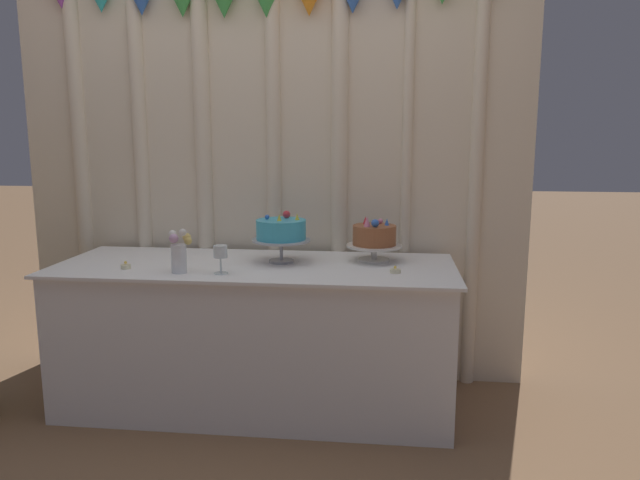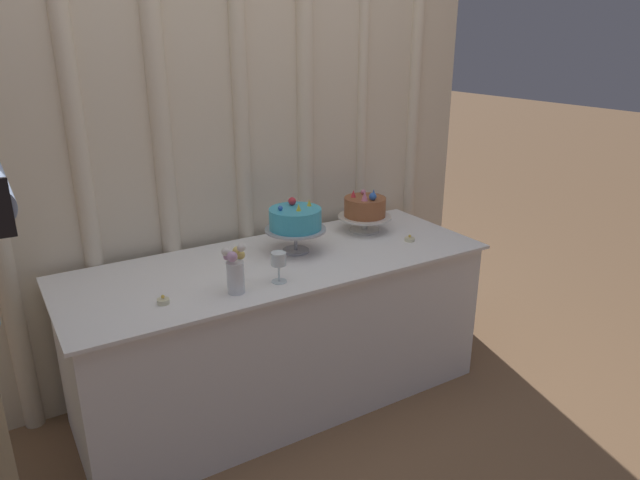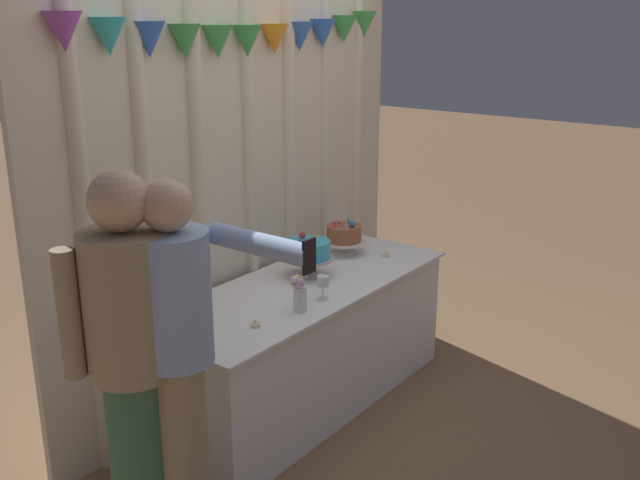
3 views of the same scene
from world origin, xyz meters
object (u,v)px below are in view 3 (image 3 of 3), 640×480
(cake_table, at_px, (304,344))
(guest_girl_blue_dress, at_px, (178,360))
(tealight_far_left, at_px, (255,325))
(cake_display_nearright, at_px, (344,235))
(flower_vase, at_px, (300,293))
(cake_display_nearleft, at_px, (309,251))
(wine_glass, at_px, (323,282))
(guest_man_dark_suit, at_px, (133,361))
(tealight_near_left, at_px, (386,255))

(cake_table, height_order, guest_girl_blue_dress, guest_girl_blue_dress)
(cake_table, xyz_separation_m, tealight_far_left, (-0.58, -0.16, 0.37))
(cake_display_nearright, height_order, guest_girl_blue_dress, guest_girl_blue_dress)
(cake_display_nearright, relative_size, guest_girl_blue_dress, 0.17)
(cake_display_nearright, relative_size, flower_vase, 1.34)
(cake_table, relative_size, tealight_far_left, 40.92)
(cake_display_nearright, distance_m, flower_vase, 0.94)
(cake_table, relative_size, cake_display_nearleft, 6.76)
(flower_vase, relative_size, tealight_far_left, 4.34)
(wine_glass, distance_m, guest_man_dark_suit, 1.28)
(cake_table, bearing_deg, cake_display_nearright, 13.25)
(cake_display_nearright, xyz_separation_m, flower_vase, (-0.87, -0.35, -0.02))
(wine_glass, distance_m, tealight_near_left, 0.80)
(flower_vase, bearing_deg, wine_glass, -0.03)
(cake_table, distance_m, cake_display_nearleft, 0.53)
(cake_display_nearright, xyz_separation_m, tealight_far_left, (-1.16, -0.30, -0.11))
(cake_display_nearleft, bearing_deg, cake_display_nearright, 9.67)
(guest_man_dark_suit, bearing_deg, cake_display_nearleft, 12.18)
(tealight_far_left, relative_size, tealight_near_left, 0.93)
(cake_display_nearright, relative_size, wine_glass, 2.11)
(wine_glass, relative_size, tealight_far_left, 2.76)
(wine_glass, bearing_deg, cake_display_nearleft, 49.64)
(guest_girl_blue_dress, bearing_deg, cake_display_nearright, 15.95)
(guest_man_dark_suit, bearing_deg, tealight_far_left, 7.25)
(flower_vase, relative_size, tealight_near_left, 4.03)
(guest_girl_blue_dress, bearing_deg, tealight_far_left, 18.29)
(tealight_near_left, bearing_deg, cake_display_nearright, 112.99)
(tealight_near_left, bearing_deg, guest_man_dark_suit, -175.57)
(cake_display_nearright, bearing_deg, tealight_near_left, -67.01)
(wine_glass, bearing_deg, guest_girl_blue_dress, -171.24)
(guest_girl_blue_dress, bearing_deg, flower_vase, 10.47)
(cake_display_nearright, bearing_deg, cake_display_nearleft, -170.33)
(cake_display_nearleft, relative_size, wine_glass, 2.19)
(cake_display_nearright, bearing_deg, flower_vase, -158.33)
(tealight_far_left, relative_size, guest_girl_blue_dress, 0.03)
(flower_vase, height_order, guest_girl_blue_dress, guest_girl_blue_dress)
(tealight_far_left, xyz_separation_m, guest_girl_blue_dress, (-0.68, -0.23, 0.16))
(cake_display_nearleft, bearing_deg, flower_vase, -147.34)
(cake_display_nearright, distance_m, tealight_near_left, 0.29)
(guest_man_dark_suit, relative_size, guest_girl_blue_dress, 1.03)
(cake_table, height_order, guest_man_dark_suit, guest_man_dark_suit)
(flower_vase, bearing_deg, tealight_near_left, 6.15)
(wine_glass, xyz_separation_m, flower_vase, (-0.19, 0.00, 0.00))
(cake_table, distance_m, guest_girl_blue_dress, 1.43)
(cake_table, distance_m, wine_glass, 0.52)
(tealight_far_left, bearing_deg, cake_display_nearright, 14.54)
(cake_table, bearing_deg, guest_man_dark_suit, -169.08)
(guest_girl_blue_dress, bearing_deg, wine_glass, 8.76)
(tealight_near_left, bearing_deg, flower_vase, -173.85)
(wine_glass, xyz_separation_m, guest_man_dark_suit, (-1.27, -0.05, 0.08))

